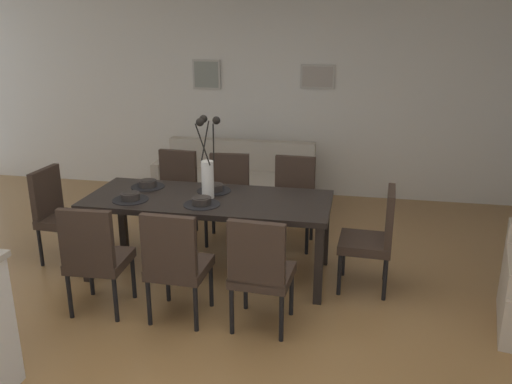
{
  "coord_description": "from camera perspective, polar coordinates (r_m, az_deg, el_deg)",
  "views": [
    {
      "loc": [
        1.03,
        -3.69,
        2.24
      ],
      "look_at": [
        0.18,
        0.6,
        0.83
      ],
      "focal_mm": 36.87,
      "sensor_mm": 36.0,
      "label": 1
    }
  ],
  "objects": [
    {
      "name": "bowl_far_right",
      "position": [
        4.92,
        -4.58,
        0.56
      ],
      "size": [
        0.17,
        0.17,
        0.07
      ],
      "color": "#2D2826",
      "rests_on": "dining_table"
    },
    {
      "name": "bowl_far_left",
      "position": [
        4.56,
        -5.92,
        -0.91
      ],
      "size": [
        0.17,
        0.17,
        0.07
      ],
      "color": "#2D2826",
      "rests_on": "dining_table"
    },
    {
      "name": "dining_chair_near_left",
      "position": [
        4.34,
        -17.09,
        -6.49
      ],
      "size": [
        0.46,
        0.46,
        0.92
      ],
      "color": "#33261E",
      "rests_on": "ground"
    },
    {
      "name": "dining_chair_near_right",
      "position": [
        5.8,
        -8.8,
        0.31
      ],
      "size": [
        0.47,
        0.47,
        0.92
      ],
      "color": "#33261E",
      "rests_on": "ground"
    },
    {
      "name": "dining_chair_head_west",
      "position": [
        5.44,
        -20.63,
        -1.88
      ],
      "size": [
        0.46,
        0.46,
        0.92
      ],
      "color": "#33261E",
      "rests_on": "ground"
    },
    {
      "name": "dining_chair_far_right",
      "position": [
        5.59,
        -3.05,
        -0.18
      ],
      "size": [
        0.47,
        0.47,
        0.92
      ],
      "color": "#33261E",
      "rests_on": "ground"
    },
    {
      "name": "framed_picture_center",
      "position": [
        6.92,
        6.69,
        12.32
      ],
      "size": [
        0.44,
        0.03,
        0.31
      ],
      "color": "#B2ADA3"
    },
    {
      "name": "bowl_near_right",
      "position": [
        5.14,
        -11.69,
        0.97
      ],
      "size": [
        0.17,
        0.17,
        0.07
      ],
      "color": "#2D2826",
      "rests_on": "dining_table"
    },
    {
      "name": "dining_chair_head_east",
      "position": [
        4.63,
        12.76,
        -4.52
      ],
      "size": [
        0.46,
        0.46,
        0.92
      ],
      "color": "#33261E",
      "rests_on": "ground"
    },
    {
      "name": "sofa",
      "position": [
        6.66,
        -2.1,
        0.73
      ],
      "size": [
        1.91,
        0.84,
        0.8
      ],
      "color": "#B2A899",
      "rests_on": "ground"
    },
    {
      "name": "placemat_far_left",
      "position": [
        4.57,
        -5.9,
        -1.35
      ],
      "size": [
        0.32,
        0.32,
        0.01
      ],
      "primitive_type": "cylinder",
      "color": "black",
      "rests_on": "dining_table"
    },
    {
      "name": "dining_chair_far_left",
      "position": [
        4.08,
        -8.72,
        -7.42
      ],
      "size": [
        0.45,
        0.45,
        0.92
      ],
      "color": "#33261E",
      "rests_on": "ground"
    },
    {
      "name": "placemat_near_right",
      "position": [
        5.15,
        -11.66,
        0.58
      ],
      "size": [
        0.32,
        0.32,
        0.01
      ],
      "primitive_type": "cylinder",
      "color": "black",
      "rests_on": "dining_table"
    },
    {
      "name": "bowl_near_left",
      "position": [
        4.79,
        -13.49,
        -0.39
      ],
      "size": [
        0.17,
        0.17,
        0.07
      ],
      "color": "#2D2826",
      "rests_on": "dining_table"
    },
    {
      "name": "centerpiece_vase",
      "position": [
        4.67,
        -5.29,
        2.69
      ],
      "size": [
        0.21,
        0.23,
        0.73
      ],
      "color": "white",
      "rests_on": "dining_table"
    },
    {
      "name": "dining_chair_mid_right",
      "position": [
        5.49,
        4.04,
        -0.53
      ],
      "size": [
        0.45,
        0.45,
        0.92
      ],
      "color": "#33261E",
      "rests_on": "ground"
    },
    {
      "name": "dining_chair_mid_left",
      "position": [
        3.92,
        0.45,
        -8.3
      ],
      "size": [
        0.47,
        0.47,
        0.92
      ],
      "color": "#33261E",
      "rests_on": "ground"
    },
    {
      "name": "framed_picture_left",
      "position": [
        7.19,
        -5.39,
        12.57
      ],
      "size": [
        0.38,
        0.03,
        0.39
      ],
      "color": "#B2ADA3"
    },
    {
      "name": "placemat_near_left",
      "position": [
        4.8,
        -13.46,
        -0.81
      ],
      "size": [
        0.32,
        0.32,
        0.01
      ],
      "primitive_type": "cylinder",
      "color": "black",
      "rests_on": "dining_table"
    },
    {
      "name": "placemat_far_right",
      "position": [
        4.93,
        -4.57,
        0.14
      ],
      "size": [
        0.32,
        0.32,
        0.01
      ],
      "primitive_type": "cylinder",
      "color": "black",
      "rests_on": "dining_table"
    },
    {
      "name": "ground_plane",
      "position": [
        4.44,
        -3.86,
        -12.5
      ],
      "size": [
        9.0,
        9.0,
        0.0
      ],
      "primitive_type": "plane",
      "color": "olive"
    },
    {
      "name": "back_wall_panel",
      "position": [
        7.08,
        2.8,
        10.22
      ],
      "size": [
        9.0,
        0.1,
        2.6
      ],
      "primitive_type": "cube",
      "color": "silver",
      "rests_on": "ground"
    },
    {
      "name": "dining_table",
      "position": [
        4.78,
        -5.19,
        -1.41
      ],
      "size": [
        2.2,
        0.88,
        0.74
      ],
      "color": "black",
      "rests_on": "ground"
    }
  ]
}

